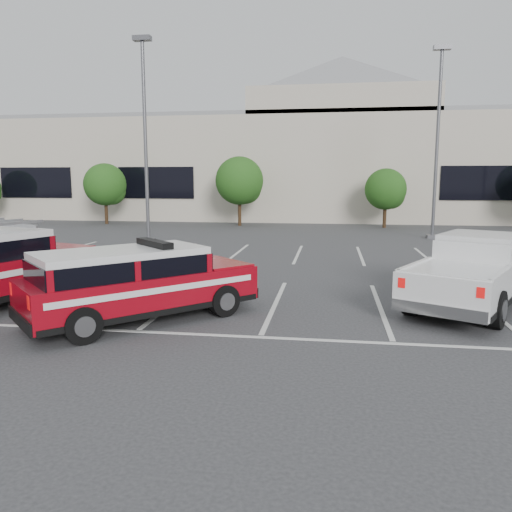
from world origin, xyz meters
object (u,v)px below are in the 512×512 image
Objects in this scene: tree_left at (107,186)px; light_pole_mid at (437,143)px; white_pickup at (474,277)px; tree_mid_left at (241,182)px; tree_mid_right at (387,191)px; fire_chief_suv at (138,289)px; convention_building at (318,162)px; light_pole_left at (145,141)px.

tree_left is 0.43× the size of light_pole_mid.
tree_mid_left is at bearing 143.42° from white_pickup.
tree_mid_right is (20.00, -0.00, -0.27)m from tree_left.
fire_chief_suv is at bearing -108.52° from tree_mid_right.
tree_left is at bearing -146.95° from convention_building.
tree_mid_right is 21.38m from white_pickup.
light_pole_left is at bearing -55.48° from tree_left.
tree_mid_left reaches higher than tree_mid_right.
white_pickup is at bearing -96.94° from light_pole_mid.
convention_building reaches higher than light_pole_left.
fire_chief_suv is at bearing -118.96° from light_pole_mid.
convention_building is at bearing 127.23° from white_pickup.
tree_mid_right reaches higher than fire_chief_suv.
tree_left is 0.86× the size of fire_chief_suv.
tree_mid_right is 0.64× the size of white_pickup.
convention_building is at bearing 33.05° from tree_left.
tree_mid_left is 10.73m from light_pole_left.
convention_building is 18.11m from tree_left.
light_pole_mid is (21.91, -6.05, 2.41)m from tree_left.
light_pole_left reaches higher than tree_mid_left.
tree_mid_left reaches higher than fire_chief_suv.
light_pole_mid reaches higher than tree_mid_left.
light_pole_mid is (11.91, -6.05, 2.14)m from tree_mid_left.
fire_chief_suv reaches higher than white_pickup.
light_pole_mid is at bearing -26.92° from tree_mid_left.
tree_mid_left is (10.00, 0.00, 0.27)m from tree_left.
tree_mid_right is 0.39× the size of light_pole_mid.
fire_chief_suv is (1.94, -24.06, -2.28)m from tree_mid_left.
convention_building reaches higher than tree_mid_left.
convention_building is at bearing 128.99° from fire_chief_suv.
tree_left is 22.86m from light_pole_mid.
light_pole_left is at bearing -112.39° from convention_building.
light_pole_mid is at bearing 14.93° from light_pole_left.
light_pole_mid is 1.65× the size of white_pickup.
convention_building is 11.20m from tree_mid_right.
fire_chief_suv is (-8.06, -24.06, -1.74)m from tree_mid_right.
light_pole_left is 1.00× the size of light_pole_mid.
light_pole_mid is (6.82, -15.86, 0.47)m from convention_building.
tree_left is 0.43× the size of light_pole_left.
tree_left is at bearing 180.00° from tree_mid_right.
fire_chief_suv is at bearing -63.60° from tree_left.
tree_mid_left is at bearing 180.00° from tree_mid_right.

